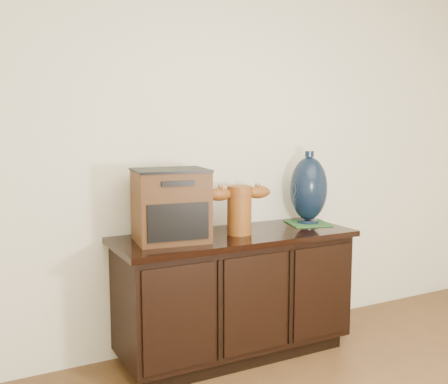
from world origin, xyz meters
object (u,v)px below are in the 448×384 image
terracotta_vessel (239,207)px  spray_can (195,216)px  tv_radio (171,205)px  lamp_base (309,189)px  sideboard (235,293)px

terracotta_vessel → spray_can: 0.30m
tv_radio → terracotta_vessel: bearing=4.1°
tv_radio → lamp_base: bearing=10.3°
terracotta_vessel → lamp_base: 0.57m
terracotta_vessel → tv_radio: tv_radio is taller
terracotta_vessel → sideboard: bearing=140.2°
tv_radio → spray_can: tv_radio is taller
terracotta_vessel → tv_radio: (-0.43, 0.02, 0.04)m
terracotta_vessel → spray_can: terracotta_vessel is taller
terracotta_vessel → tv_radio: size_ratio=0.93×
terracotta_vessel → spray_can: size_ratio=2.13×
tv_radio → spray_can: bearing=46.9°
sideboard → lamp_base: (0.58, 0.06, 0.60)m
sideboard → spray_can: bearing=131.7°
lamp_base → spray_can: 0.78m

